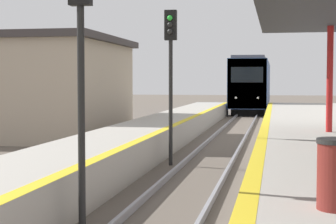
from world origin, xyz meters
The scene contains 3 objects.
train centered at (0.00, 47.04, 2.26)m, with size 2.82×18.94×4.44m.
signal_near centered at (-1.13, 6.23, 3.27)m, with size 0.36×0.31×4.70m.
signal_mid centered at (-1.12, 14.17, 3.27)m, with size 0.36×0.31×4.70m.
Camera 1 is at (2.01, -2.53, 2.57)m, focal length 60.00 mm.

